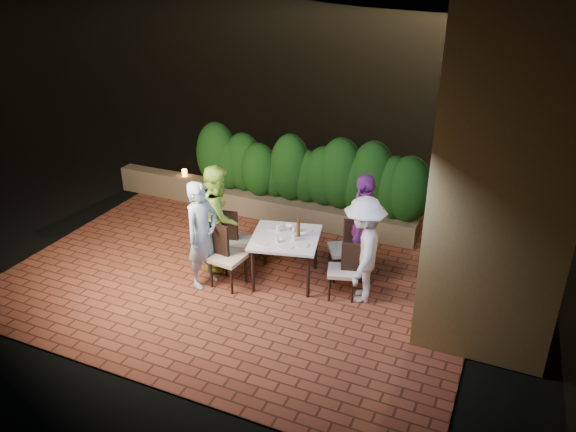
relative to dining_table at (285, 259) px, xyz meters
The scene contains 31 objects.
ground 0.84m from the dining_table, 157.88° to the right, with size 400.00×400.00×0.00m, color black.
terrace_floor 0.85m from the dining_table, 162.36° to the left, with size 7.00×6.00×0.15m, color brown.
building_wall 3.99m from the dining_table, 30.58° to the left, with size 1.60×5.00×5.00m, color olive.
window_pane 2.94m from the dining_table, 29.79° to the left, with size 0.08×1.00×1.40m, color black.
window_frame 2.94m from the dining_table, 29.91° to the left, with size 0.06×1.15×1.55m, color black.
planter 2.09m from the dining_table, 103.64° to the left, with size 4.20×0.55×0.40m, color brown.
hedge 2.16m from the dining_table, 103.64° to the left, with size 4.00×0.70×1.10m, color #10360E, non-canonical shape.
parapet 4.03m from the dining_table, 149.95° to the left, with size 2.20×0.30×0.50m, color brown.
hill 59.89m from the dining_table, 88.74° to the left, with size 52.00×40.00×22.00m, color black.
dining_table is the anchor object (origin of this frame).
plate_nw 0.55m from the dining_table, 125.37° to the right, with size 0.21×0.21×0.01m, color white.
plate_sw 0.52m from the dining_table, 147.72° to the left, with size 0.20×0.20×0.01m, color white.
plate_ne 0.52m from the dining_table, 24.81° to the right, with size 0.21×0.21×0.01m, color white.
plate_se 0.53m from the dining_table, 56.58° to the left, with size 0.20×0.20×0.01m, color white.
plate_centre 0.38m from the dining_table, 14.48° to the left, with size 0.24×0.24×0.01m, color white.
plate_front 0.49m from the dining_table, 64.60° to the right, with size 0.23×0.23×0.01m, color white.
glass_nw 0.47m from the dining_table, 101.79° to the right, with size 0.06×0.06×0.10m, color silver.
glass_sw 0.48m from the dining_table, 144.56° to the left, with size 0.07×0.07×0.12m, color silver.
glass_ne 0.46m from the dining_table, 17.76° to the right, with size 0.07×0.07×0.12m, color silver.
glass_se 0.47m from the dining_table, 69.83° to the left, with size 0.07×0.07×0.11m, color silver.
beer_bottle 0.56m from the dining_table, 27.56° to the left, with size 0.06×0.06×0.30m, color #4B2D0C, non-canonical shape.
bowl 0.50m from the dining_table, 107.84° to the left, with size 0.15×0.15×0.04m, color white.
chair_left_front 0.88m from the dining_table, 147.10° to the right, with size 0.45×0.45×0.98m, color black, non-canonical shape.
chair_left_back 0.86m from the dining_table, behind, with size 0.45×0.45×0.98m, color black, non-canonical shape.
chair_right_front 0.93m from the dining_table, ahead, with size 0.41×0.41×0.88m, color black, non-canonical shape.
chair_right_back 0.92m from the dining_table, 31.42° to the left, with size 0.45×0.45×0.98m, color black, non-canonical shape.
diner_blue 1.31m from the dining_table, 152.28° to the right, with size 0.61×0.40×1.66m, color #A4C0D3.
diner_green 1.25m from the dining_table, behind, with size 0.82×0.64×1.69m, color #A4D944.
diner_white 1.28m from the dining_table, ahead, with size 1.03×0.59×1.60m, color silver.
diner_purple 1.28m from the dining_table, 28.56° to the left, with size 1.01×0.42×1.72m, color #742A7E.
parapet_lamp 3.71m from the dining_table, 147.01° to the left, with size 0.10×0.10×0.14m, color orange.
Camera 1 is at (3.71, -6.49, 4.65)m, focal length 35.00 mm.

